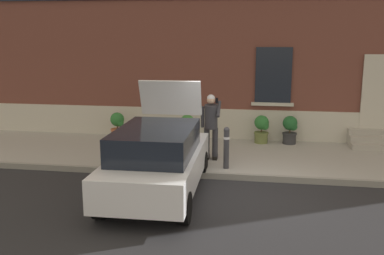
{
  "coord_description": "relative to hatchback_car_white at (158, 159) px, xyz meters",
  "views": [
    {
      "loc": [
        0.44,
        -8.77,
        3.31
      ],
      "look_at": [
        -1.23,
        1.6,
        1.1
      ],
      "focal_mm": 39.76,
      "sensor_mm": 36.0,
      "label": 1
    }
  ],
  "objects": [
    {
      "name": "ground_plane",
      "position": [
        1.66,
        0.29,
        -0.8
      ],
      "size": [
        80.0,
        80.0,
        0.0
      ],
      "primitive_type": "plane",
      "color": "#232326"
    },
    {
      "name": "sidewalk",
      "position": [
        1.66,
        3.09,
        -0.72
      ],
      "size": [
        24.0,
        3.6,
        0.15
      ],
      "primitive_type": "cube",
      "color": "#99968E",
      "rests_on": "ground"
    },
    {
      "name": "curb_edge",
      "position": [
        1.66,
        1.23,
        -0.72
      ],
      "size": [
        24.0,
        0.12,
        0.15
      ],
      "primitive_type": "cube",
      "color": "gray",
      "rests_on": "ground"
    },
    {
      "name": "building_facade",
      "position": [
        1.67,
        5.58,
        2.93
      ],
      "size": [
        24.0,
        1.52,
        7.5
      ],
      "color": "brown",
      "rests_on": "ground"
    },
    {
      "name": "entrance_stoop",
      "position": [
        5.7,
        4.52,
        -0.46
      ],
      "size": [
        1.82,
        0.96,
        0.48
      ],
      "color": "#9E998E",
      "rests_on": "sidewalk"
    },
    {
      "name": "hatchback_car_white",
      "position": [
        0.0,
        0.0,
        0.0
      ],
      "size": [
        1.85,
        4.1,
        2.34
      ],
      "color": "white",
      "rests_on": "ground"
    },
    {
      "name": "bollard_near_person",
      "position": [
        1.33,
        1.64,
        -0.09
      ],
      "size": [
        0.15,
        0.15,
        1.04
      ],
      "color": "#333338",
      "rests_on": "sidewalk"
    },
    {
      "name": "person_on_phone",
      "position": [
        0.87,
        2.32,
        0.35
      ],
      "size": [
        0.51,
        0.47,
        1.75
      ],
      "rotation": [
        0.0,
        0.0,
        -0.28
      ],
      "color": "#2D2D33",
      "rests_on": "sidewalk"
    },
    {
      "name": "planter_terracotta",
      "position": [
        -2.34,
        4.21,
        -0.19
      ],
      "size": [
        0.44,
        0.44,
        0.86
      ],
      "color": "#B25B38",
      "rests_on": "sidewalk"
    },
    {
      "name": "planter_cream",
      "position": [
        -0.07,
        4.17,
        -0.19
      ],
      "size": [
        0.44,
        0.44,
        0.86
      ],
      "color": "beige",
      "rests_on": "sidewalk"
    },
    {
      "name": "planter_olive",
      "position": [
        2.19,
        4.42,
        -0.19
      ],
      "size": [
        0.44,
        0.44,
        0.86
      ],
      "color": "#606B38",
      "rests_on": "sidewalk"
    },
    {
      "name": "planter_charcoal",
      "position": [
        3.05,
        4.46,
        -0.19
      ],
      "size": [
        0.44,
        0.44,
        0.86
      ],
      "color": "#2D2D30",
      "rests_on": "sidewalk"
    }
  ]
}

